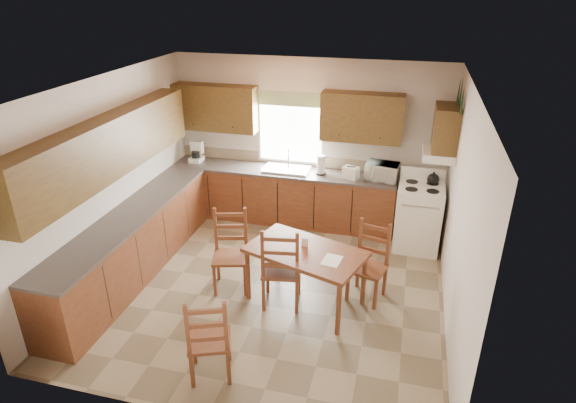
% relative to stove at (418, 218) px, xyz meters
% --- Properties ---
extents(floor, '(4.50, 4.50, 0.00)m').
position_rel_stove_xyz_m(floor, '(-1.86, -1.60, -0.49)').
color(floor, '#87785A').
rests_on(floor, ground).
extents(ceiling, '(4.50, 4.50, 0.00)m').
position_rel_stove_xyz_m(ceiling, '(-1.86, -1.60, 2.21)').
color(ceiling, brown).
rests_on(ceiling, floor).
extents(wall_left, '(4.50, 4.50, 0.00)m').
position_rel_stove_xyz_m(wall_left, '(-4.11, -1.60, 0.86)').
color(wall_left, beige).
rests_on(wall_left, floor).
extents(wall_right, '(4.50, 4.50, 0.00)m').
position_rel_stove_xyz_m(wall_right, '(0.39, -1.60, 0.86)').
color(wall_right, beige).
rests_on(wall_right, floor).
extents(wall_back, '(4.50, 4.50, 0.00)m').
position_rel_stove_xyz_m(wall_back, '(-1.86, 0.65, 0.86)').
color(wall_back, beige).
rests_on(wall_back, floor).
extents(wall_front, '(4.50, 4.50, 0.00)m').
position_rel_stove_xyz_m(wall_front, '(-1.86, -3.85, 0.86)').
color(wall_front, beige).
rests_on(wall_front, floor).
extents(lower_cab_back, '(3.75, 0.60, 0.88)m').
position_rel_stove_xyz_m(lower_cab_back, '(-2.24, 0.35, -0.05)').
color(lower_cab_back, brown).
rests_on(lower_cab_back, floor).
extents(lower_cab_left, '(0.60, 3.60, 0.88)m').
position_rel_stove_xyz_m(lower_cab_left, '(-3.81, -1.75, -0.05)').
color(lower_cab_left, brown).
rests_on(lower_cab_left, floor).
extents(counter_back, '(3.75, 0.63, 0.04)m').
position_rel_stove_xyz_m(counter_back, '(-2.24, 0.35, 0.41)').
color(counter_back, '#4B423E').
rests_on(counter_back, lower_cab_back).
extents(counter_left, '(0.63, 3.60, 0.04)m').
position_rel_stove_xyz_m(counter_left, '(-3.81, -1.75, 0.41)').
color(counter_left, '#4B423E').
rests_on(counter_left, lower_cab_left).
extents(backsplash, '(3.75, 0.01, 0.18)m').
position_rel_stove_xyz_m(backsplash, '(-2.24, 0.64, 0.52)').
color(backsplash, gray).
rests_on(backsplash, counter_back).
extents(upper_cab_back_left, '(1.41, 0.33, 0.75)m').
position_rel_stove_xyz_m(upper_cab_back_left, '(-3.41, 0.49, 1.36)').
color(upper_cab_back_left, brown).
rests_on(upper_cab_back_left, wall_back).
extents(upper_cab_back_right, '(1.25, 0.33, 0.75)m').
position_rel_stove_xyz_m(upper_cab_back_right, '(-1.00, 0.49, 1.36)').
color(upper_cab_back_right, brown).
rests_on(upper_cab_back_right, wall_back).
extents(upper_cab_left, '(0.33, 3.60, 0.75)m').
position_rel_stove_xyz_m(upper_cab_left, '(-3.95, -1.75, 1.36)').
color(upper_cab_left, brown).
rests_on(upper_cab_left, wall_left).
extents(upper_cab_stove, '(0.33, 0.62, 0.62)m').
position_rel_stove_xyz_m(upper_cab_stove, '(0.22, 0.05, 1.41)').
color(upper_cab_stove, brown).
rests_on(upper_cab_stove, wall_right).
extents(range_hood, '(0.44, 0.62, 0.12)m').
position_rel_stove_xyz_m(range_hood, '(0.17, 0.05, 1.03)').
color(range_hood, white).
rests_on(range_hood, wall_right).
extents(window_frame, '(1.13, 0.02, 1.18)m').
position_rel_stove_xyz_m(window_frame, '(-2.16, 0.62, 1.06)').
color(window_frame, white).
rests_on(window_frame, wall_back).
extents(window_pane, '(1.05, 0.01, 1.10)m').
position_rel_stove_xyz_m(window_pane, '(-2.16, 0.62, 1.06)').
color(window_pane, white).
rests_on(window_pane, wall_back).
extents(window_valance, '(1.19, 0.01, 0.24)m').
position_rel_stove_xyz_m(window_valance, '(-2.16, 0.59, 1.56)').
color(window_valance, '#446F33').
rests_on(window_valance, wall_back).
extents(sink_basin, '(0.75, 0.45, 0.04)m').
position_rel_stove_xyz_m(sink_basin, '(-2.16, 0.35, 0.45)').
color(sink_basin, silver).
rests_on(sink_basin, counter_back).
extents(pine_decal_a, '(0.22, 0.22, 0.36)m').
position_rel_stove_xyz_m(pine_decal_a, '(0.35, -0.27, 1.89)').
color(pine_decal_a, '#16361C').
rests_on(pine_decal_a, wall_right).
extents(pine_decal_b, '(0.22, 0.22, 0.36)m').
position_rel_stove_xyz_m(pine_decal_b, '(0.35, 0.05, 1.93)').
color(pine_decal_b, '#16361C').
rests_on(pine_decal_b, wall_right).
extents(pine_decal_c, '(0.22, 0.22, 0.36)m').
position_rel_stove_xyz_m(pine_decal_c, '(0.35, 0.37, 1.89)').
color(pine_decal_c, '#16361C').
rests_on(pine_decal_c, wall_right).
extents(stove, '(0.68, 0.70, 0.99)m').
position_rel_stove_xyz_m(stove, '(0.00, 0.00, 0.00)').
color(stove, white).
rests_on(stove, floor).
extents(coffeemaker, '(0.26, 0.29, 0.34)m').
position_rel_stove_xyz_m(coffeemaker, '(-3.78, 0.38, 0.60)').
color(coffeemaker, white).
rests_on(coffeemaker, counter_back).
extents(paper_towel, '(0.16, 0.16, 0.31)m').
position_rel_stove_xyz_m(paper_towel, '(-1.59, 0.34, 0.58)').
color(paper_towel, white).
rests_on(paper_towel, counter_back).
extents(toaster, '(0.28, 0.22, 0.20)m').
position_rel_stove_xyz_m(toaster, '(-1.09, 0.26, 0.52)').
color(toaster, white).
rests_on(toaster, counter_back).
extents(microwave, '(0.50, 0.38, 0.28)m').
position_rel_stove_xyz_m(microwave, '(-0.62, 0.34, 0.56)').
color(microwave, white).
rests_on(microwave, counter_back).
extents(dining_table, '(1.60, 1.21, 0.76)m').
position_rel_stove_xyz_m(dining_table, '(-1.36, -1.81, -0.11)').
color(dining_table, brown).
rests_on(dining_table, floor).
extents(chair_near_left, '(0.54, 0.53, 1.02)m').
position_rel_stove_xyz_m(chair_near_left, '(-2.03, -3.27, 0.01)').
color(chair_near_left, brown).
rests_on(chair_near_left, floor).
extents(chair_near_right, '(0.54, 0.52, 1.13)m').
position_rel_stove_xyz_m(chair_near_right, '(-1.64, -1.91, 0.07)').
color(chair_near_right, brown).
rests_on(chair_near_right, floor).
extents(chair_far_left, '(0.55, 0.54, 1.09)m').
position_rel_stove_xyz_m(chair_far_left, '(-2.38, -1.75, 0.05)').
color(chair_far_left, brown).
rests_on(chair_far_left, floor).
extents(chair_far_right, '(0.52, 0.51, 1.03)m').
position_rel_stove_xyz_m(chair_far_right, '(-0.60, -1.54, 0.02)').
color(chair_far_right, brown).
rests_on(chair_far_right, floor).
extents(table_paper, '(0.25, 0.30, 0.00)m').
position_rel_stove_xyz_m(table_paper, '(-1.00, -1.96, 0.27)').
color(table_paper, white).
rests_on(table_paper, dining_table).
extents(table_card, '(0.09, 0.03, 0.11)m').
position_rel_stove_xyz_m(table_card, '(-1.39, -1.72, 0.32)').
color(table_card, white).
rests_on(table_card, dining_table).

